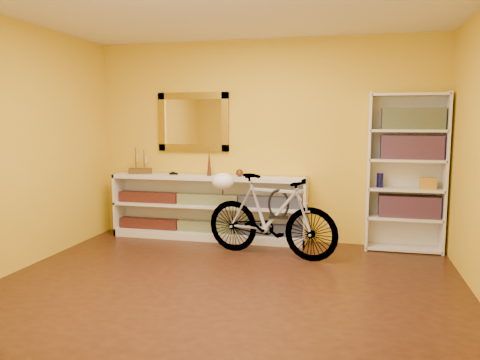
% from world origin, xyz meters
% --- Properties ---
extents(floor, '(4.50, 4.00, 0.01)m').
position_xyz_m(floor, '(0.00, 0.00, -0.01)').
color(floor, black).
rests_on(floor, ground).
extents(back_wall, '(4.50, 0.01, 2.60)m').
position_xyz_m(back_wall, '(0.00, 2.00, 1.30)').
color(back_wall, gold).
rests_on(back_wall, ground).
extents(left_wall, '(0.01, 4.00, 2.60)m').
position_xyz_m(left_wall, '(-2.25, 0.00, 1.30)').
color(left_wall, gold).
rests_on(left_wall, ground).
extents(gilt_mirror, '(0.98, 0.06, 0.78)m').
position_xyz_m(gilt_mirror, '(-0.95, 1.97, 1.55)').
color(gilt_mirror, olive).
rests_on(gilt_mirror, back_wall).
extents(wall_socket, '(0.09, 0.02, 0.09)m').
position_xyz_m(wall_socket, '(0.90, 1.99, 0.25)').
color(wall_socket, silver).
rests_on(wall_socket, back_wall).
extents(console_unit, '(2.60, 0.35, 0.85)m').
position_xyz_m(console_unit, '(-0.70, 1.81, 0.42)').
color(console_unit, silver).
rests_on(console_unit, floor).
extents(cd_row_lower, '(2.50, 0.13, 0.14)m').
position_xyz_m(cd_row_lower, '(-0.70, 1.79, 0.17)').
color(cd_row_lower, black).
rests_on(cd_row_lower, console_unit).
extents(cd_row_upper, '(2.50, 0.13, 0.14)m').
position_xyz_m(cd_row_upper, '(-0.70, 1.79, 0.54)').
color(cd_row_upper, navy).
rests_on(cd_row_upper, console_unit).
extents(model_ship, '(0.32, 0.18, 0.36)m').
position_xyz_m(model_ship, '(-1.67, 1.81, 1.03)').
color(model_ship, '#463013').
rests_on(model_ship, console_unit).
extents(toy_car, '(0.00, 0.00, 0.00)m').
position_xyz_m(toy_car, '(-1.18, 1.81, 0.85)').
color(toy_car, black).
rests_on(toy_car, console_unit).
extents(bronze_ornament, '(0.06, 0.06, 0.35)m').
position_xyz_m(bronze_ornament, '(-0.68, 1.81, 1.03)').
color(bronze_ornament, '#502B1B').
rests_on(bronze_ornament, console_unit).
extents(decorative_orb, '(0.10, 0.10, 0.10)m').
position_xyz_m(decorative_orb, '(-0.27, 1.81, 0.90)').
color(decorative_orb, '#502B1B').
rests_on(decorative_orb, console_unit).
extents(bookcase, '(0.90, 0.30, 1.90)m').
position_xyz_m(bookcase, '(1.76, 1.84, 0.95)').
color(bookcase, silver).
rests_on(bookcase, floor).
extents(book_row_a, '(0.70, 0.22, 0.26)m').
position_xyz_m(book_row_a, '(1.81, 1.84, 0.55)').
color(book_row_a, maroon).
rests_on(book_row_a, bookcase).
extents(book_row_b, '(0.70, 0.22, 0.28)m').
position_xyz_m(book_row_b, '(1.81, 1.84, 1.25)').
color(book_row_b, maroon).
rests_on(book_row_b, bookcase).
extents(book_row_c, '(0.70, 0.22, 0.25)m').
position_xyz_m(book_row_c, '(1.81, 1.84, 1.59)').
color(book_row_c, '#184A57').
rests_on(book_row_c, bookcase).
extents(travel_mug, '(0.08, 0.08, 0.17)m').
position_xyz_m(travel_mug, '(1.47, 1.82, 0.85)').
color(travel_mug, navy).
rests_on(travel_mug, bookcase).
extents(red_tin, '(0.14, 0.14, 0.18)m').
position_xyz_m(red_tin, '(1.56, 1.87, 1.55)').
color(red_tin, maroon).
rests_on(red_tin, bookcase).
extents(yellow_bag, '(0.18, 0.12, 0.14)m').
position_xyz_m(yellow_bag, '(2.01, 1.80, 0.83)').
color(yellow_bag, '#BF8B21').
rests_on(yellow_bag, bookcase).
extents(bicycle, '(0.76, 1.68, 0.96)m').
position_xyz_m(bicycle, '(0.24, 1.22, 0.48)').
color(bicycle, silver).
rests_on(bicycle, floor).
extents(helmet, '(0.28, 0.26, 0.21)m').
position_xyz_m(helmet, '(-0.37, 1.35, 0.84)').
color(helmet, white).
rests_on(helmet, bicycle).
extents(u_lock, '(0.25, 0.03, 0.25)m').
position_xyz_m(u_lock, '(0.33, 1.20, 0.62)').
color(u_lock, black).
rests_on(u_lock, bicycle).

